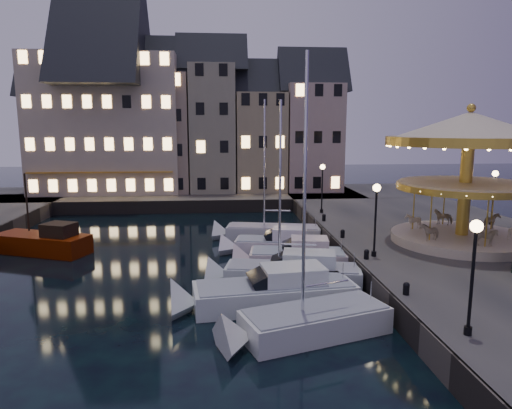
{
  "coord_description": "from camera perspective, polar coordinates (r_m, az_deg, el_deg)",
  "views": [
    {
      "loc": [
        -1.54,
        -23.57,
        8.6
      ],
      "look_at": [
        1.0,
        8.0,
        3.2
      ],
      "focal_mm": 32.0,
      "sensor_mm": 36.0,
      "label": 1
    }
  ],
  "objects": [
    {
      "name": "quay_north",
      "position": [
        52.58,
        -11.6,
        0.78
      ],
      "size": [
        44.0,
        12.0,
        1.3
      ],
      "primitive_type": "cube",
      "color": "#474442",
      "rests_on": "ground"
    },
    {
      "name": "carousel",
      "position": [
        31.29,
        24.98,
        5.91
      ],
      "size": [
        9.95,
        9.95,
        8.71
      ],
      "color": "#C5B697",
      "rests_on": "quay_east"
    },
    {
      "name": "quay_east",
      "position": [
        34.34,
        22.53,
        -4.47
      ],
      "size": [
        16.0,
        56.0,
        1.3
      ],
      "primitive_type": "cube",
      "color": "#474442",
      "rests_on": "ground"
    },
    {
      "name": "streetlamp_a",
      "position": [
        17.6,
        25.55,
        -6.39
      ],
      "size": [
        0.44,
        0.44,
        4.17
      ],
      "color": "black",
      "rests_on": "quay_east"
    },
    {
      "name": "bollard_c",
      "position": [
        30.99,
        10.78,
        -3.55
      ],
      "size": [
        0.3,
        0.3,
        0.57
      ],
      "color": "black",
      "rests_on": "quay_east"
    },
    {
      "name": "bollard_a",
      "position": [
        21.45,
        18.27,
        -9.87
      ],
      "size": [
        0.3,
        0.3,
        0.57
      ],
      "color": "black",
      "rests_on": "quay_east"
    },
    {
      "name": "red_fishing_boat",
      "position": [
        34.7,
        -24.99,
        -4.43
      ],
      "size": [
        7.0,
        4.54,
        5.69
      ],
      "color": "#5D1600",
      "rests_on": "ground"
    },
    {
      "name": "townhouse_na",
      "position": [
        56.5,
        -23.38,
        8.06
      ],
      "size": [
        5.5,
        8.0,
        12.8
      ],
      "color": "tan",
      "rests_on": "quay_north"
    },
    {
      "name": "quaywall_e",
      "position": [
        31.53,
        9.43,
        -5.06
      ],
      "size": [
        0.15,
        44.0,
        1.3
      ],
      "primitive_type": "cube",
      "color": "#47423A",
      "rests_on": "ground"
    },
    {
      "name": "motorboat_b",
      "position": [
        22.45,
        1.3,
        -11.08
      ],
      "size": [
        8.91,
        3.54,
        2.15
      ],
      "color": "silver",
      "rests_on": "ground"
    },
    {
      "name": "townhouse_nf",
      "position": [
        54.64,
        6.88,
        9.27
      ],
      "size": [
        6.82,
        8.0,
        13.8
      ],
      "color": "#B89D8F",
      "rests_on": "quay_north"
    },
    {
      "name": "hotel_corner",
      "position": [
        55.01,
        -18.0,
        10.44
      ],
      "size": [
        17.6,
        9.0,
        16.8
      ],
      "color": "beige",
      "rests_on": "quay_north"
    },
    {
      "name": "motorboat_e",
      "position": [
        30.95,
        2.14,
        -5.24
      ],
      "size": [
        6.99,
        3.18,
        2.15
      ],
      "color": "white",
      "rests_on": "ground"
    },
    {
      "name": "bollard_b",
      "position": [
        26.35,
        13.65,
        -6.0
      ],
      "size": [
        0.3,
        0.3,
        0.57
      ],
      "color": "black",
      "rests_on": "quay_east"
    },
    {
      "name": "motorboat_f",
      "position": [
        35.06,
        1.24,
        -3.64
      ],
      "size": [
        8.21,
        3.49,
        10.85
      ],
      "color": "silver",
      "rests_on": "ground"
    },
    {
      "name": "ground",
      "position": [
        25.13,
        -0.82,
        -10.33
      ],
      "size": [
        160.0,
        160.0,
        0.0
      ],
      "primitive_type": "plane",
      "color": "black",
      "rests_on": "ground"
    },
    {
      "name": "streetlamp_c",
      "position": [
        39.33,
        8.28,
        2.88
      ],
      "size": [
        0.44,
        0.44,
        4.17
      ],
      "color": "black",
      "rests_on": "quay_east"
    },
    {
      "name": "quaywall_n",
      "position": [
        46.47,
        -10.04,
        -0.32
      ],
      "size": [
        48.0,
        0.15,
        1.3
      ],
      "primitive_type": "cube",
      "color": "#47423A",
      "rests_on": "ground"
    },
    {
      "name": "bollard_d",
      "position": [
        36.2,
        8.49,
        -1.58
      ],
      "size": [
        0.3,
        0.3,
        0.57
      ],
      "color": "black",
      "rests_on": "quay_east"
    },
    {
      "name": "streetlamp_b",
      "position": [
        26.48,
        14.75,
        -0.61
      ],
      "size": [
        0.44,
        0.44,
        4.17
      ],
      "color": "black",
      "rests_on": "quay_east"
    },
    {
      "name": "motorboat_a",
      "position": [
        19.57,
        5.91,
        -14.71
      ],
      "size": [
        7.26,
        4.36,
        12.1
      ],
      "color": "silver",
      "rests_on": "ground"
    },
    {
      "name": "motorboat_c",
      "position": [
        25.25,
        3.66,
        -8.63
      ],
      "size": [
        8.4,
        3.63,
        11.11
      ],
      "color": "silver",
      "rests_on": "ground"
    },
    {
      "name": "townhouse_nd",
      "position": [
        53.58,
        -5.45,
        10.36
      ],
      "size": [
        5.5,
        8.0,
        15.8
      ],
      "color": "gray",
      "rests_on": "quay_north"
    },
    {
      "name": "townhouse_nb",
      "position": [
        55.01,
        -17.97,
        8.88
      ],
      "size": [
        6.16,
        8.0,
        13.8
      ],
      "color": "gray",
      "rests_on": "quay_north"
    },
    {
      "name": "motorboat_d",
      "position": [
        28.22,
        4.39,
        -6.74
      ],
      "size": [
        6.96,
        3.12,
        2.15
      ],
      "color": "silver",
      "rests_on": "ground"
    },
    {
      "name": "townhouse_ne",
      "position": [
        53.78,
        0.46,
        8.8
      ],
      "size": [
        6.16,
        8.0,
        12.8
      ],
      "color": "tan",
      "rests_on": "quay_north"
    },
    {
      "name": "streetlamp_d",
      "position": [
        37.67,
        27.6,
        1.58
      ],
      "size": [
        0.44,
        0.44,
        4.17
      ],
      "color": "black",
      "rests_on": "quay_east"
    },
    {
      "name": "townhouse_nc",
      "position": [
        53.96,
        -11.64,
        9.67
      ],
      "size": [
        6.82,
        8.0,
        14.8
      ],
      "color": "gray",
      "rests_on": "quay_north"
    }
  ]
}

